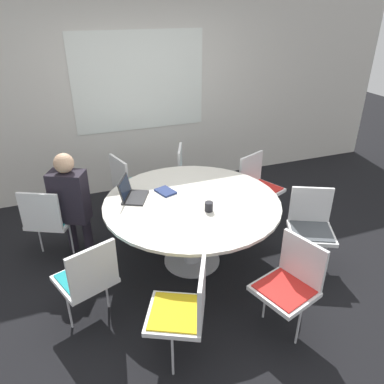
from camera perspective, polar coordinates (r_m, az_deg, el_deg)
ground_plane at (r=4.15m, az=-0.00°, el=-10.40°), size 16.00×16.00×0.00m
wall_back at (r=5.36m, az=-7.92°, el=14.30°), size 8.00×0.07×2.70m
conference_table at (r=3.80m, az=-0.00°, el=-2.96°), size 1.77×1.77×0.74m
chair_0 at (r=4.21m, az=-21.09°, el=-3.59°), size 0.58×0.57×0.85m
chair_1 at (r=3.28m, az=-15.60°, el=-12.24°), size 0.56×0.55×0.85m
chair_2 at (r=2.90m, az=-1.19°, el=-17.23°), size 0.57×0.58×0.85m
chair_3 at (r=3.22m, az=14.78°, el=-12.94°), size 0.53×0.55×0.85m
chair_4 at (r=4.01m, az=17.68°, el=-4.58°), size 0.58×0.57×0.85m
chair_5 at (r=4.72m, az=10.03°, el=1.33°), size 0.57×0.56×0.85m
chair_6 at (r=4.94m, az=-0.34°, el=2.97°), size 0.56×0.57×0.85m
chair_7 at (r=4.74m, az=-9.51°, el=1.51°), size 0.53×0.54×0.85m
person_0 at (r=4.09m, az=-18.05°, el=-0.88°), size 0.42×0.36×1.20m
laptop at (r=3.82m, az=-9.29°, el=-0.18°), size 0.35×0.39×0.21m
spiral_notebook at (r=3.91m, az=-4.06°, el=0.10°), size 0.21×0.25×0.02m
coffee_cup at (r=3.55m, az=2.58°, el=-2.23°), size 0.08×0.08×0.09m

